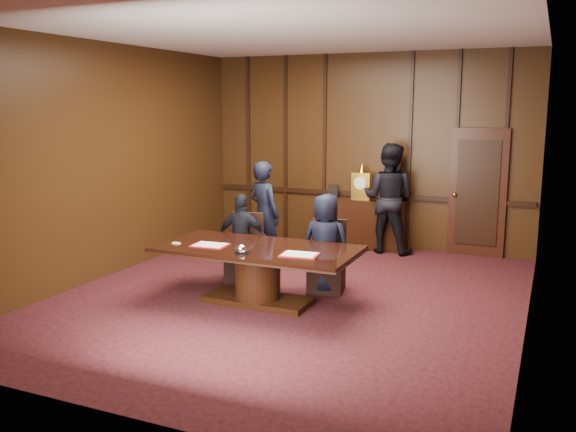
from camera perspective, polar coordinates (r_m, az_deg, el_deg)
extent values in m
plane|color=black|center=(8.35, 0.15, -7.63)|extent=(7.00, 7.00, 0.00)
plane|color=silver|center=(8.00, 0.16, 16.97)|extent=(7.00, 7.00, 0.00)
cube|color=black|center=(11.27, 7.33, 6.05)|extent=(6.00, 0.04, 3.50)
cube|color=black|center=(5.01, -16.07, 0.41)|extent=(6.00, 0.04, 3.50)
cube|color=black|center=(9.58, -16.59, 4.96)|extent=(0.04, 7.00, 3.50)
cube|color=black|center=(7.33, 22.22, 3.09)|extent=(0.04, 7.00, 3.50)
cube|color=black|center=(11.33, 7.19, 2.00)|extent=(5.90, 0.05, 0.08)
cube|color=black|center=(10.91, 17.32, 2.09)|extent=(0.95, 0.06, 2.20)
sphere|color=gold|center=(10.89, 15.33, 1.91)|extent=(0.08, 0.08, 0.08)
cube|color=black|center=(11.21, 6.83, -0.67)|extent=(1.60, 0.45, 0.90)
cube|color=black|center=(11.52, 3.45, -2.45)|extent=(0.12, 0.40, 0.06)
cube|color=black|center=(11.12, 10.23, -3.06)|extent=(0.12, 0.40, 0.06)
cube|color=gold|center=(11.10, 6.90, 2.83)|extent=(0.34, 0.18, 0.48)
cylinder|color=white|center=(11.00, 6.76, 3.08)|extent=(0.22, 0.03, 0.22)
cone|color=gold|center=(11.07, 6.94, 4.47)|extent=(0.14, 0.14, 0.16)
cube|color=black|center=(11.31, 4.25, 2.35)|extent=(0.18, 0.04, 0.22)
cube|color=#DC4519|center=(11.01, 9.40, 1.76)|extent=(0.22, 0.12, 0.12)
cube|color=black|center=(8.14, -2.83, -7.83)|extent=(1.40, 0.60, 0.08)
cylinder|color=black|center=(8.04, -2.85, -5.46)|extent=(0.60, 0.60, 0.62)
cube|color=black|center=(7.96, -2.87, -3.24)|extent=(2.62, 1.32, 0.02)
cube|color=black|center=(7.95, -2.87, -3.10)|extent=(2.60, 1.30, 0.06)
cube|color=maroon|center=(8.06, -7.30, -2.73)|extent=(0.48, 0.36, 0.01)
cube|color=white|center=(8.06, -7.30, -2.67)|extent=(0.42, 0.31, 0.01)
cube|color=maroon|center=(7.49, 1.09, -3.65)|extent=(0.49, 0.38, 0.01)
cube|color=white|center=(7.49, 1.09, -3.58)|extent=(0.43, 0.32, 0.01)
cube|color=white|center=(7.56, -4.40, -3.56)|extent=(0.20, 0.14, 0.01)
ellipsoid|color=white|center=(7.54, -4.41, -3.13)|extent=(0.13, 0.13, 0.10)
cube|color=#D0D066|center=(8.25, -10.41, -2.51)|extent=(0.11, 0.09, 0.01)
cube|color=black|center=(9.10, -4.12, -4.64)|extent=(0.56, 0.56, 0.46)
cube|color=black|center=(9.18, -3.78, -1.35)|extent=(0.48, 0.15, 0.55)
cylinder|color=black|center=(9.05, -5.83, -5.50)|extent=(0.04, 0.04, 0.23)
cylinder|color=black|center=(9.21, -2.42, -5.17)|extent=(0.04, 0.04, 0.23)
cube|color=black|center=(8.59, 3.62, -5.54)|extent=(0.56, 0.56, 0.46)
cube|color=black|center=(8.67, 3.89, -2.06)|extent=(0.48, 0.15, 0.55)
cylinder|color=black|center=(8.51, 1.87, -6.49)|extent=(0.04, 0.04, 0.23)
cylinder|color=black|center=(8.74, 5.30, -6.07)|extent=(0.04, 0.04, 0.23)
imported|color=black|center=(8.95, -4.30, -2.09)|extent=(0.81, 0.43, 1.31)
imported|color=black|center=(8.43, 3.53, -2.59)|extent=(0.69, 0.46, 1.39)
imported|color=black|center=(9.71, -2.22, 0.12)|extent=(0.74, 0.63, 1.71)
imported|color=black|center=(10.83, 9.40, 1.65)|extent=(0.99, 0.79, 1.93)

